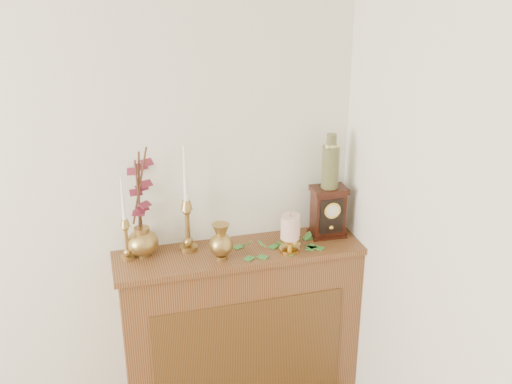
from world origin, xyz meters
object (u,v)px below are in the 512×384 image
object	(u,v)px
candlestick_left	(126,233)
ceramic_vase	(330,164)
ginger_jar	(141,205)
candlestick_center	(187,217)
bud_vase	(221,242)
mantel_clock	(328,212)

from	to	relation	value
candlestick_left	ceramic_vase	xyz separation A→B (m)	(1.01, -0.02, 0.25)
ginger_jar	ceramic_vase	world-z (taller)	ginger_jar
candlestick_center	candlestick_left	bearing A→B (deg)	-177.47
candlestick_center	ginger_jar	size ratio (longest dim) A/B	0.96
candlestick_left	bud_vase	size ratio (longest dim) A/B	2.30
mantel_clock	ceramic_vase	size ratio (longest dim) A/B	0.96
candlestick_center	bud_vase	distance (m)	0.21
ginger_jar	mantel_clock	xyz separation A→B (m)	(0.92, -0.07, -0.12)
candlestick_center	bud_vase	xyz separation A→B (m)	(0.13, -0.14, -0.09)
candlestick_left	ceramic_vase	world-z (taller)	ceramic_vase
bud_vase	ginger_jar	bearing A→B (deg)	153.27
ginger_jar	candlestick_center	bearing A→B (deg)	-9.97
ginger_jar	mantel_clock	bearing A→B (deg)	-4.19
candlestick_left	candlestick_center	distance (m)	0.30
bud_vase	ceramic_vase	world-z (taller)	ceramic_vase
ginger_jar	ceramic_vase	size ratio (longest dim) A/B	2.02
candlestick_center	mantel_clock	distance (m)	0.72
candlestick_left	candlestick_center	world-z (taller)	candlestick_center
candlestick_center	ceramic_vase	world-z (taller)	ceramic_vase
bud_vase	mantel_clock	xyz separation A→B (m)	(0.58, 0.10, 0.04)
mantel_clock	ginger_jar	bearing A→B (deg)	177.44
candlestick_left	bud_vase	bearing A→B (deg)	-16.07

